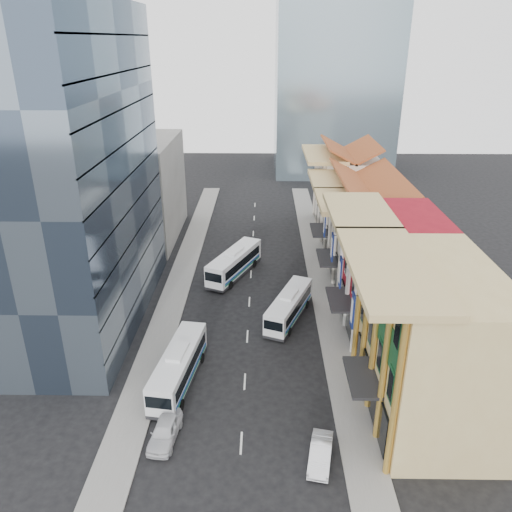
{
  "coord_description": "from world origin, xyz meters",
  "views": [
    {
      "loc": [
        1.49,
        -26.43,
        26.67
      ],
      "look_at": [
        0.75,
        21.12,
        5.9
      ],
      "focal_mm": 35.0,
      "sensor_mm": 36.0,
      "label": 1
    }
  ],
  "objects_px": {
    "bus_left_near": "(179,366)",
    "bus_left_far": "(234,263)",
    "sedan_left": "(165,431)",
    "sedan_right": "(320,453)",
    "bus_right": "(289,306)",
    "shophouse_tan": "(431,343)",
    "office_tower": "(66,175)"
  },
  "relations": [
    {
      "from": "bus_left_near",
      "to": "bus_right",
      "type": "xyz_separation_m",
      "value": [
        9.69,
        10.57,
        -0.1
      ]
    },
    {
      "from": "shophouse_tan",
      "to": "sedan_left",
      "type": "relative_size",
      "value": 3.14
    },
    {
      "from": "bus_right",
      "to": "sedan_left",
      "type": "distance_m",
      "value": 19.7
    },
    {
      "from": "sedan_right",
      "to": "bus_left_near",
      "type": "bearing_deg",
      "value": 153.7
    },
    {
      "from": "bus_left_far",
      "to": "sedan_right",
      "type": "relative_size",
      "value": 2.57
    },
    {
      "from": "bus_left_near",
      "to": "bus_left_far",
      "type": "relative_size",
      "value": 0.95
    },
    {
      "from": "bus_left_far",
      "to": "bus_right",
      "type": "xyz_separation_m",
      "value": [
        6.19,
        -10.3,
        -0.18
      ]
    },
    {
      "from": "sedan_left",
      "to": "bus_left_far",
      "type": "bearing_deg",
      "value": 88.99
    },
    {
      "from": "office_tower",
      "to": "sedan_left",
      "type": "xyz_separation_m",
      "value": [
        11.5,
        -17.7,
        -14.24
      ]
    },
    {
      "from": "bus_right",
      "to": "sedan_right",
      "type": "xyz_separation_m",
      "value": [
        1.31,
        -19.0,
        -0.84
      ]
    },
    {
      "from": "office_tower",
      "to": "bus_left_far",
      "type": "height_order",
      "value": "office_tower"
    },
    {
      "from": "bus_left_near",
      "to": "bus_left_far",
      "type": "bearing_deg",
      "value": 88.6
    },
    {
      "from": "office_tower",
      "to": "sedan_left",
      "type": "distance_m",
      "value": 25.47
    },
    {
      "from": "shophouse_tan",
      "to": "sedan_right",
      "type": "xyz_separation_m",
      "value": [
        -8.5,
        -5.57,
        -5.32
      ]
    },
    {
      "from": "bus_left_near",
      "to": "sedan_left",
      "type": "relative_size",
      "value": 2.26
    },
    {
      "from": "sedan_left",
      "to": "sedan_right",
      "type": "xyz_separation_m",
      "value": [
        11.0,
        -1.87,
        -0.08
      ]
    },
    {
      "from": "shophouse_tan",
      "to": "bus_left_near",
      "type": "distance_m",
      "value": 20.19
    },
    {
      "from": "bus_left_near",
      "to": "bus_right",
      "type": "bearing_deg",
      "value": 55.6
    },
    {
      "from": "bus_right",
      "to": "sedan_left",
      "type": "bearing_deg",
      "value": -98.29
    },
    {
      "from": "bus_right",
      "to": "sedan_right",
      "type": "bearing_deg",
      "value": -64.86
    },
    {
      "from": "bus_left_far",
      "to": "sedan_left",
      "type": "distance_m",
      "value": 27.67
    },
    {
      "from": "bus_left_far",
      "to": "sedan_right",
      "type": "distance_m",
      "value": 30.26
    },
    {
      "from": "shophouse_tan",
      "to": "office_tower",
      "type": "bearing_deg",
      "value": 155.7
    },
    {
      "from": "shophouse_tan",
      "to": "bus_left_far",
      "type": "relative_size",
      "value": 1.33
    },
    {
      "from": "bus_left_near",
      "to": "sedan_left",
      "type": "distance_m",
      "value": 6.63
    },
    {
      "from": "bus_left_near",
      "to": "bus_right",
      "type": "distance_m",
      "value": 14.34
    },
    {
      "from": "shophouse_tan",
      "to": "sedan_left",
      "type": "xyz_separation_m",
      "value": [
        -19.5,
        -3.7,
        -5.24
      ]
    },
    {
      "from": "shophouse_tan",
      "to": "sedan_left",
      "type": "distance_m",
      "value": 20.53
    },
    {
      "from": "bus_left_far",
      "to": "bus_right",
      "type": "relative_size",
      "value": 1.12
    },
    {
      "from": "office_tower",
      "to": "bus_right",
      "type": "distance_m",
      "value": 25.12
    },
    {
      "from": "shophouse_tan",
      "to": "bus_left_near",
      "type": "height_order",
      "value": "shophouse_tan"
    },
    {
      "from": "office_tower",
      "to": "sedan_right",
      "type": "relative_size",
      "value": 7.3
    }
  ]
}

